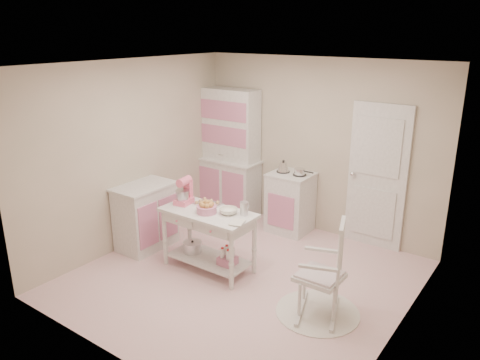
% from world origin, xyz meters
% --- Properties ---
extents(room_shell, '(3.84, 3.84, 2.62)m').
position_xyz_m(room_shell, '(0.00, 0.00, 1.65)').
color(room_shell, pink).
rests_on(room_shell, ground).
extents(door, '(0.82, 0.05, 2.04)m').
position_xyz_m(door, '(0.95, 1.87, 1.02)').
color(door, white).
rests_on(door, ground).
extents(hutch, '(1.06, 0.50, 2.08)m').
position_xyz_m(hutch, '(-1.46, 1.66, 1.04)').
color(hutch, white).
rests_on(hutch, ground).
extents(stove, '(0.62, 0.57, 0.92)m').
position_xyz_m(stove, '(-0.26, 1.61, 0.46)').
color(stove, white).
rests_on(stove, ground).
extents(base_cabinet, '(0.54, 0.84, 0.92)m').
position_xyz_m(base_cabinet, '(-1.63, -0.06, 0.46)').
color(base_cabinet, white).
rests_on(base_cabinet, ground).
extents(lace_rug, '(0.92, 0.92, 0.01)m').
position_xyz_m(lace_rug, '(1.10, -0.13, 0.01)').
color(lace_rug, white).
rests_on(lace_rug, ground).
extents(rocking_chair, '(0.69, 0.84, 1.10)m').
position_xyz_m(rocking_chair, '(1.10, -0.13, 0.55)').
color(rocking_chair, white).
rests_on(rocking_chair, ground).
extents(work_table, '(1.20, 0.60, 0.80)m').
position_xyz_m(work_table, '(-0.50, -0.05, 0.40)').
color(work_table, white).
rests_on(work_table, ground).
extents(stand_mixer, '(0.24, 0.31, 0.34)m').
position_xyz_m(stand_mixer, '(-0.92, -0.03, 0.97)').
color(stand_mixer, pink).
rests_on(stand_mixer, work_table).
extents(cookie_tray, '(0.34, 0.24, 0.02)m').
position_xyz_m(cookie_tray, '(-0.65, 0.13, 0.81)').
color(cookie_tray, silver).
rests_on(cookie_tray, work_table).
extents(bread_basket, '(0.25, 0.25, 0.09)m').
position_xyz_m(bread_basket, '(-0.48, -0.10, 0.85)').
color(bread_basket, '#CC7599').
rests_on(bread_basket, work_table).
extents(mixing_bowl, '(0.23, 0.23, 0.07)m').
position_xyz_m(mixing_bowl, '(-0.24, 0.03, 0.84)').
color(mixing_bowl, silver).
rests_on(mixing_bowl, work_table).
extents(metal_pitcher, '(0.10, 0.10, 0.17)m').
position_xyz_m(metal_pitcher, '(-0.06, 0.11, 0.89)').
color(metal_pitcher, silver).
rests_on(metal_pitcher, work_table).
extents(recipe_book, '(0.21, 0.24, 0.02)m').
position_xyz_m(recipe_book, '(-0.05, -0.17, 0.81)').
color(recipe_book, silver).
rests_on(recipe_book, work_table).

